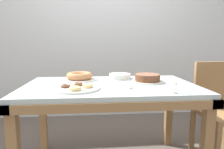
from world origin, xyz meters
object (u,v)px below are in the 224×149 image
(cake_chocolate_round, at_px, (147,79))
(tealight_near_front, at_px, (175,83))
(tealight_near_cakes, at_px, (174,92))
(tealight_left_edge, at_px, (148,77))
(cake_golden_bundt, at_px, (79,77))
(tealight_centre, at_px, (130,88))
(plate_stack, at_px, (120,76))
(pastry_platter, at_px, (77,88))
(chair, at_px, (219,106))

(cake_chocolate_round, relative_size, tealight_near_front, 7.19)
(tealight_near_cakes, bearing_deg, tealight_left_edge, 91.64)
(cake_chocolate_round, distance_m, cake_golden_bundt, 0.63)
(cake_chocolate_round, xyz_separation_m, tealight_left_edge, (0.06, 0.22, -0.02))
(cake_chocolate_round, distance_m, tealight_near_front, 0.24)
(tealight_left_edge, relative_size, tealight_near_front, 1.00)
(tealight_centre, bearing_deg, cake_golden_bundt, 135.26)
(plate_stack, height_order, tealight_left_edge, plate_stack)
(pastry_platter, bearing_deg, chair, 10.76)
(plate_stack, relative_size, tealight_left_edge, 5.25)
(tealight_centre, bearing_deg, plate_stack, 92.61)
(pastry_platter, bearing_deg, plate_stack, 48.72)
(tealight_left_edge, bearing_deg, pastry_platter, -145.85)
(chair, distance_m, tealight_near_front, 0.57)
(cake_golden_bundt, xyz_separation_m, pastry_platter, (0.01, -0.39, -0.02))
(cake_chocolate_round, height_order, tealight_near_front, cake_chocolate_round)
(chair, bearing_deg, tealight_near_cakes, -145.65)
(plate_stack, bearing_deg, cake_golden_bundt, -173.21)
(plate_stack, bearing_deg, tealight_near_cakes, -64.02)
(cake_golden_bundt, bearing_deg, cake_chocolate_round, -14.41)
(cake_golden_bundt, distance_m, tealight_left_edge, 0.68)
(cake_golden_bundt, height_order, tealight_centre, cake_golden_bundt)
(cake_chocolate_round, bearing_deg, pastry_platter, -159.05)
(plate_stack, distance_m, tealight_left_edge, 0.28)
(tealight_centre, bearing_deg, tealight_left_edge, 60.81)
(pastry_platter, bearing_deg, cake_golden_bundt, 91.21)
(cake_chocolate_round, height_order, tealight_near_cakes, cake_chocolate_round)
(cake_golden_bundt, distance_m, tealight_near_cakes, 0.90)
(plate_stack, height_order, tealight_near_cakes, plate_stack)
(cake_golden_bundt, distance_m, tealight_centre, 0.58)
(tealight_left_edge, xyz_separation_m, tealight_near_cakes, (0.02, -0.63, 0.00))
(chair, relative_size, tealight_centre, 23.50)
(cake_golden_bundt, relative_size, plate_stack, 1.51)
(chair, bearing_deg, tealight_near_front, -166.94)
(plate_stack, bearing_deg, pastry_platter, -131.28)
(chair, relative_size, cake_golden_bundt, 2.97)
(cake_golden_bundt, xyz_separation_m, tealight_centre, (0.41, -0.41, -0.02))
(tealight_near_front, bearing_deg, tealight_centre, -159.75)
(tealight_near_front, relative_size, tealight_near_cakes, 1.00)
(chair, xyz_separation_m, tealight_near_front, (-0.50, -0.12, 0.26))
(chair, xyz_separation_m, tealight_near_cakes, (-0.63, -0.43, 0.26))
(cake_chocolate_round, bearing_deg, tealight_centre, -128.89)
(pastry_platter, xyz_separation_m, tealight_near_front, (0.82, 0.13, -0.00))
(chair, height_order, tealight_centre, chair)
(chair, relative_size, tealight_near_cakes, 23.50)
(tealight_left_edge, distance_m, tealight_near_front, 0.35)
(cake_chocolate_round, relative_size, pastry_platter, 0.81)
(chair, distance_m, cake_chocolate_round, 0.77)
(cake_chocolate_round, distance_m, pastry_platter, 0.65)
(tealight_left_edge, bearing_deg, cake_chocolate_round, -105.46)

